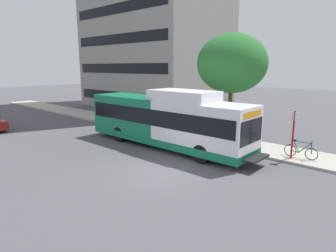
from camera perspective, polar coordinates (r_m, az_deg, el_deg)
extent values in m
plane|color=#4C4C51|center=(20.07, -18.72, -3.36)|extent=(120.00, 120.00, 0.00)
cube|color=#A8A399|center=(22.78, -0.70, -0.80)|extent=(3.00, 56.00, 0.14)
cube|color=white|center=(16.25, 7.01, -0.16)|extent=(2.54, 5.80, 2.73)
cube|color=#14724C|center=(20.06, -6.71, 2.11)|extent=(2.54, 5.80, 2.73)
cube|color=#14724C|center=(18.27, -0.57, -2.43)|extent=(2.57, 11.60, 0.44)
cube|color=black|center=(17.96, -0.58, 2.25)|extent=(2.58, 11.25, 0.96)
cube|color=black|center=(14.82, 16.13, -1.05)|extent=(2.34, 0.10, 1.24)
cube|color=orange|center=(14.65, 16.36, 2.27)|extent=(1.91, 0.08, 0.32)
cube|color=white|center=(16.86, 3.08, 6.07)|extent=(2.16, 4.06, 0.60)
cube|color=black|center=(14.99, 17.19, -6.11)|extent=(1.78, 0.60, 0.10)
cylinder|color=black|center=(15.26, 6.61, -5.53)|extent=(0.30, 1.00, 1.00)
cylinder|color=black|center=(17.09, 11.00, -3.79)|extent=(0.30, 1.00, 1.00)
cylinder|color=black|center=(19.80, -9.63, -1.60)|extent=(0.30, 1.00, 1.00)
cylinder|color=black|center=(21.25, -4.88, -0.57)|extent=(0.30, 1.00, 1.00)
cylinder|color=red|center=(16.63, 23.58, -1.65)|extent=(0.10, 0.10, 2.60)
cube|color=white|center=(16.43, 23.84, 1.73)|extent=(0.04, 0.36, 0.48)
torus|color=black|center=(17.01, 26.62, -5.03)|extent=(0.04, 0.66, 0.66)
torus|color=black|center=(17.30, 23.11, -4.45)|extent=(0.04, 0.66, 0.66)
cylinder|color=#19723F|center=(17.02, 25.57, -3.97)|extent=(0.05, 0.64, 0.64)
cylinder|color=#19723F|center=(17.15, 24.13, -3.74)|extent=(0.05, 0.34, 0.62)
cylinder|color=#19723F|center=(16.99, 25.17, -2.92)|extent=(0.05, 0.90, 0.05)
cylinder|color=#19723F|center=(17.24, 23.81, -4.61)|extent=(0.05, 0.45, 0.08)
cylinder|color=#19723F|center=(16.93, 26.64, -3.92)|extent=(0.05, 0.10, 0.67)
cylinder|color=black|center=(16.85, 26.66, -2.81)|extent=(0.52, 0.03, 0.03)
cube|color=black|center=(17.11, 23.75, -2.56)|extent=(0.12, 0.24, 0.06)
cylinder|color=#4C3823|center=(20.46, 12.16, 2.44)|extent=(0.28, 0.28, 3.32)
ellipsoid|color=#286B2D|center=(20.21, 12.59, 12.06)|extent=(4.70, 4.70, 4.00)
cylinder|color=black|center=(26.15, -29.90, -0.18)|extent=(0.20, 0.64, 0.64)
cube|color=black|center=(38.01, -2.30, 6.58)|extent=(12.29, 15.03, 1.10)
cube|color=black|center=(37.86, -2.34, 11.42)|extent=(12.29, 15.03, 1.10)
cube|color=black|center=(37.98, -2.38, 16.27)|extent=(12.29, 15.03, 1.10)
cube|color=black|center=(38.37, -2.42, 21.05)|extent=(12.29, 15.03, 1.10)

